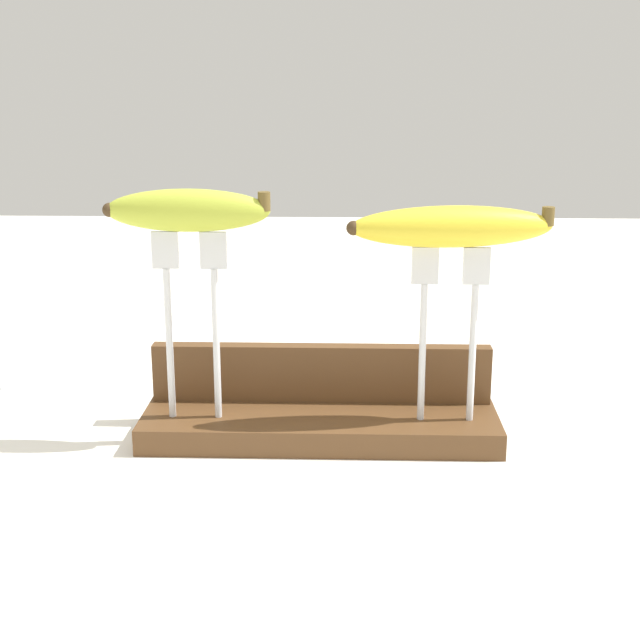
% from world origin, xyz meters
% --- Properties ---
extents(ground_plane, '(3.00, 3.00, 0.00)m').
position_xyz_m(ground_plane, '(0.00, 0.00, 0.00)').
color(ground_plane, white).
extents(wooden_board, '(0.36, 0.10, 0.03)m').
position_xyz_m(wooden_board, '(0.00, 0.00, 0.01)').
color(wooden_board, brown).
rests_on(wooden_board, ground).
extents(board_backstop, '(0.36, 0.02, 0.06)m').
position_xyz_m(board_backstop, '(0.00, 0.04, 0.06)').
color(board_backstop, brown).
rests_on(board_backstop, wooden_board).
extents(fork_stand_left, '(0.07, 0.01, 0.19)m').
position_xyz_m(fork_stand_left, '(-0.13, -0.01, 0.14)').
color(fork_stand_left, silver).
rests_on(fork_stand_left, wooden_board).
extents(fork_stand_right, '(0.08, 0.01, 0.18)m').
position_xyz_m(fork_stand_right, '(0.13, -0.01, 0.13)').
color(fork_stand_right, silver).
rests_on(fork_stand_right, wooden_board).
extents(banana_raised_left, '(0.16, 0.04, 0.04)m').
position_xyz_m(banana_raised_left, '(-0.13, -0.01, 0.24)').
color(banana_raised_left, '#B2C138').
rests_on(banana_raised_left, fork_stand_left).
extents(banana_raised_right, '(0.20, 0.06, 0.04)m').
position_xyz_m(banana_raised_right, '(0.13, -0.01, 0.22)').
color(banana_raised_right, yellow).
rests_on(banana_raised_right, fork_stand_right).
extents(fork_fallen_near, '(0.11, 0.15, 0.01)m').
position_xyz_m(fork_fallen_near, '(-0.39, 0.15, 0.00)').
color(fork_fallen_near, silver).
rests_on(fork_fallen_near, ground).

